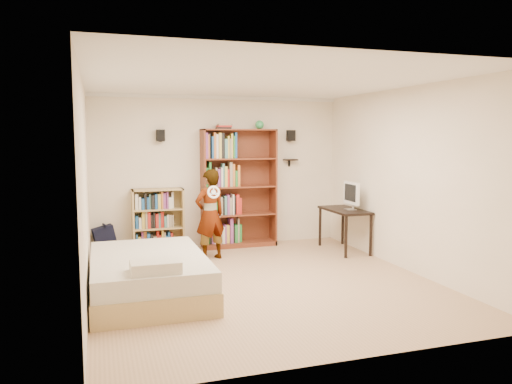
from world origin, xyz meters
The scene contains 14 objects.
ground centered at (0.00, 0.00, 0.00)m, with size 4.50×5.00×0.01m, color tan.
room_shell centered at (0.00, 0.00, 1.76)m, with size 4.52×5.02×2.71m.
crown_molding centered at (0.00, 0.00, 2.67)m, with size 4.50×5.00×0.06m.
speaker_left centered at (-1.05, 2.40, 2.00)m, with size 0.14×0.12×0.20m, color black.
speaker_right centered at (1.35, 2.40, 2.00)m, with size 0.14×0.12×0.20m, color black.
wall_shelf centered at (1.35, 2.41, 1.55)m, with size 0.25×0.16×0.03m, color black.
tall_bookshelf centered at (0.32, 2.31, 1.06)m, with size 1.34×0.39×2.11m, color maroon, non-canonical shape.
low_bookshelf centered at (-1.13, 2.34, 0.54)m, with size 0.87×0.33×1.09m, color tan, non-canonical shape.
computer_desk centered at (1.96, 1.40, 0.37)m, with size 0.54×1.07×0.73m, color black, non-canonical shape.
imac centered at (2.01, 1.29, 0.97)m, with size 0.10×0.48×0.48m, color white, non-canonical shape.
daybed centered at (-1.53, -0.07, 0.32)m, with size 1.39×2.15×0.63m, color beige, non-canonical shape.
person centered at (-0.40, 1.50, 0.73)m, with size 0.53×0.35×1.46m, color black.
wii_wheel centered at (-0.40, 1.23, 1.12)m, with size 0.20×0.20×0.04m, color white.
navy_bag centered at (-2.01, 2.33, 0.25)m, with size 0.37×0.24×0.51m, color black, non-canonical shape.
Camera 1 is at (-2.11, -6.28, 1.97)m, focal length 35.00 mm.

